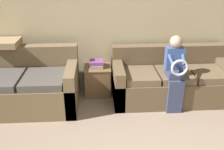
{
  "coord_description": "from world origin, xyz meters",
  "views": [
    {
      "loc": [
        -0.51,
        -1.47,
        2.12
      ],
      "look_at": [
        -0.31,
        1.67,
        0.73
      ],
      "focal_mm": 40.0,
      "sensor_mm": 36.0,
      "label": 1
    }
  ],
  "objects": [
    {
      "name": "couch_main",
      "position": [
        0.74,
        2.31,
        0.32
      ],
      "size": [
        1.98,
        0.88,
        0.86
      ],
      "color": "brown",
      "rests_on": "ground_plane"
    },
    {
      "name": "wall_back",
      "position": [
        0.0,
        2.81,
        1.27
      ],
      "size": [
        7.28,
        0.06,
        2.55
      ],
      "color": "#C6B789",
      "rests_on": "ground_plane"
    },
    {
      "name": "throw_pillow",
      "position": [
        -1.99,
        2.53,
        0.97
      ],
      "size": [
        0.44,
        0.44,
        0.1
      ],
      "color": "#A38460",
      "rests_on": "couch_side"
    },
    {
      "name": "side_shelf",
      "position": [
        -0.51,
        2.53,
        0.27
      ],
      "size": [
        0.46,
        0.46,
        0.51
      ],
      "color": "brown",
      "rests_on": "ground_plane"
    },
    {
      "name": "couch_side",
      "position": [
        -1.66,
        2.18,
        0.34
      ],
      "size": [
        1.65,
        0.96,
        0.92
      ],
      "color": "brown",
      "rests_on": "ground_plane"
    },
    {
      "name": "child_left_seated",
      "position": [
        0.67,
        1.95,
        0.66
      ],
      "size": [
        0.28,
        0.38,
        1.17
      ],
      "color": "#384260",
      "rests_on": "ground_plane"
    },
    {
      "name": "book_stack",
      "position": [
        -0.52,
        2.53,
        0.57
      ],
      "size": [
        0.24,
        0.29,
        0.11
      ],
      "color": "gray",
      "rests_on": "side_shelf"
    }
  ]
}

